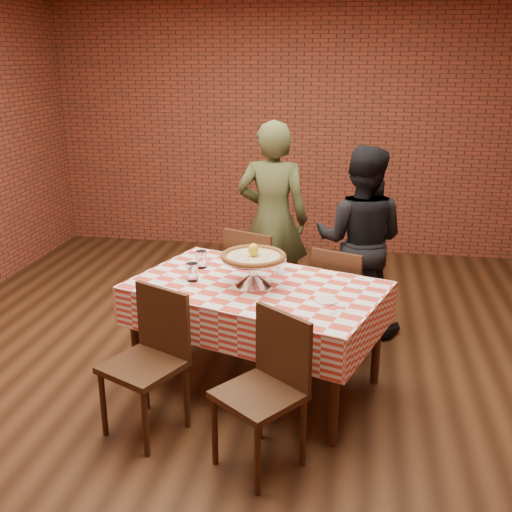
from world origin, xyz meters
name	(u,v)px	position (x,y,z in m)	size (l,w,h in m)	color
ground	(236,366)	(0.00, 0.00, 0.00)	(6.00, 6.00, 0.00)	black
back_wall	(288,127)	(0.00, 3.00, 1.45)	(5.50, 5.50, 0.00)	brown
table	(257,336)	(0.19, -0.21, 0.38)	(1.63, 0.98, 0.75)	#422612
tablecloth	(257,304)	(0.19, -0.21, 0.62)	(1.67, 1.02, 0.28)	#D1412F
pizza_stand	(253,272)	(0.17, -0.23, 0.85)	(0.43, 0.43, 0.19)	silver
pizza	(253,257)	(0.17, -0.23, 0.96)	(0.43, 0.43, 0.03)	beige
lemon	(253,250)	(0.17, -0.23, 1.01)	(0.07, 0.07, 0.09)	yellow
water_glass_left	(192,272)	(-0.25, -0.22, 0.82)	(0.08, 0.08, 0.13)	white
water_glass_right	(201,259)	(-0.26, 0.06, 0.82)	(0.08, 0.08, 0.13)	white
side_plate	(326,301)	(0.67, -0.42, 0.76)	(0.14, 0.14, 0.01)	white
sweetener_packet_a	(333,313)	(0.72, -0.60, 0.76)	(0.05, 0.04, 0.01)	white
sweetener_packet_b	(340,311)	(0.77, -0.56, 0.76)	(0.05, 0.04, 0.01)	white
condiment_caddy	(277,262)	(0.29, 0.07, 0.83)	(0.10, 0.08, 0.14)	silver
chair_near_left	(143,367)	(-0.38, -0.88, 0.45)	(0.42, 0.42, 0.90)	#422612
chair_near_right	(259,396)	(0.36, -1.08, 0.45)	(0.41, 0.41, 0.89)	#422612
chair_far_left	(260,280)	(0.07, 0.66, 0.46)	(0.44, 0.44, 0.92)	#422612
chair_far_right	(343,299)	(0.77, 0.41, 0.43)	(0.39, 0.39, 0.87)	#422612
diner_olive	(273,220)	(0.11, 1.09, 0.86)	(0.63, 0.41, 1.72)	#454B28
diner_black	(360,241)	(0.87, 0.84, 0.78)	(0.76, 0.59, 1.56)	black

